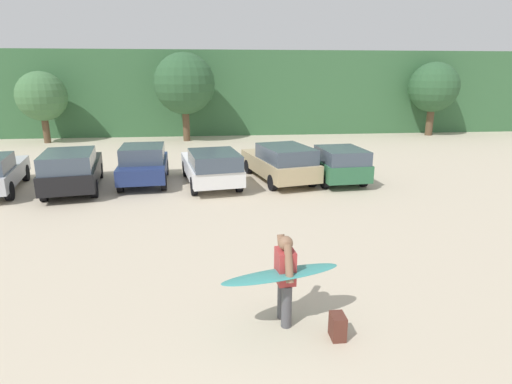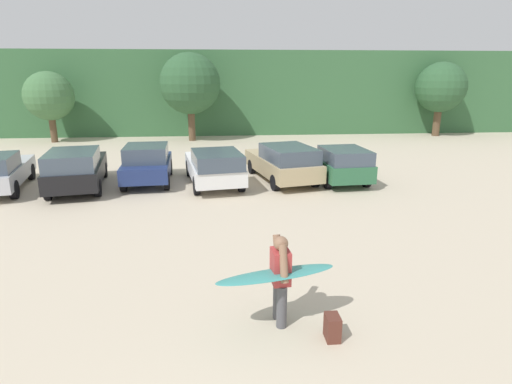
% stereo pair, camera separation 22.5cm
% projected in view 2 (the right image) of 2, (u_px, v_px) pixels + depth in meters
% --- Properties ---
extents(hillside_ridge, '(108.00, 12.00, 6.12)m').
position_uv_depth(hillside_ridge, '(217.00, 91.00, 35.99)').
color(hillside_ridge, '#38663D').
rests_on(hillside_ridge, ground_plane).
extents(tree_far_right, '(3.18, 3.18, 4.64)m').
position_uv_depth(tree_far_right, '(49.00, 96.00, 27.39)').
color(tree_far_right, brown).
rests_on(tree_far_right, ground_plane).
extents(tree_center_left, '(4.05, 4.05, 5.85)m').
position_uv_depth(tree_center_left, '(190.00, 84.00, 27.85)').
color(tree_center_left, brown).
rests_on(tree_center_left, ground_plane).
extents(tree_ridge_back, '(3.58, 3.58, 5.31)m').
position_uv_depth(tree_ridge_back, '(441.00, 88.00, 30.20)').
color(tree_ridge_back, brown).
rests_on(tree_ridge_back, ground_plane).
extents(parked_car_black, '(2.73, 5.01, 1.65)m').
position_uv_depth(parked_car_black, '(76.00, 168.00, 16.45)').
color(parked_car_black, black).
rests_on(parked_car_black, ground_plane).
extents(parked_car_navy, '(2.11, 4.03, 1.61)m').
position_uv_depth(parked_car_navy, '(147.00, 163.00, 17.47)').
color(parked_car_navy, navy).
rests_on(parked_car_navy, ground_plane).
extents(parked_car_white, '(2.65, 4.98, 1.54)m').
position_uv_depth(parked_car_white, '(214.00, 166.00, 17.05)').
color(parked_car_white, white).
rests_on(parked_car_white, ground_plane).
extents(parked_car_tan, '(2.92, 5.02, 1.59)m').
position_uv_depth(parked_car_tan, '(284.00, 162.00, 17.76)').
color(parked_car_tan, tan).
rests_on(parked_car_tan, ground_plane).
extents(parked_car_forest_green, '(2.13, 4.54, 1.53)m').
position_uv_depth(parked_car_forest_green, '(338.00, 163.00, 17.82)').
color(parked_car_forest_green, '#2D6642').
rests_on(parked_car_forest_green, ground_plane).
extents(person_adult, '(0.35, 0.84, 1.71)m').
position_uv_depth(person_adult, '(280.00, 275.00, 7.50)').
color(person_adult, '#4C4C51').
rests_on(person_adult, ground_plane).
extents(surfboard_teal, '(2.31, 1.16, 0.16)m').
position_uv_depth(surfboard_teal, '(277.00, 274.00, 7.36)').
color(surfboard_teal, teal).
extents(backpack_dropped, '(0.24, 0.34, 0.45)m').
position_uv_depth(backpack_dropped, '(332.00, 327.00, 7.21)').
color(backpack_dropped, '#592D23').
rests_on(backpack_dropped, ground_plane).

